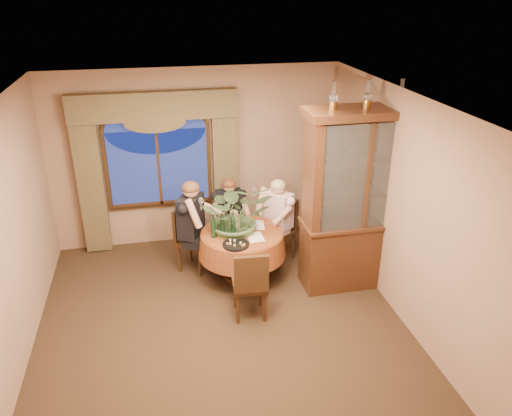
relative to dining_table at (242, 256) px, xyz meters
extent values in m
plane|color=black|center=(-0.45, -1.08, -0.38)|extent=(5.00, 5.00, 0.00)
plane|color=#916A51|center=(-0.45, 1.42, 1.02)|extent=(4.50, 0.00, 4.50)
plane|color=#916A51|center=(1.80, -1.08, 1.02)|extent=(0.00, 5.00, 5.00)
plane|color=white|center=(-0.45, -1.08, 2.42)|extent=(5.00, 5.00, 0.00)
cube|color=#4D4228|center=(-2.08, 1.30, 0.80)|extent=(0.38, 0.14, 2.32)
cube|color=#4D4228|center=(-0.02, 1.30, 0.80)|extent=(0.38, 0.14, 2.32)
cylinder|color=maroon|center=(0.00, 0.00, 0.00)|extent=(1.57, 1.57, 0.75)
cube|color=#351C10|center=(1.51, -0.40, 0.88)|extent=(1.54, 0.61, 2.51)
cube|color=black|center=(0.65, 0.47, 0.10)|extent=(0.59, 0.59, 0.96)
cube|color=black|center=(-0.04, 0.81, 0.10)|extent=(0.44, 0.44, 0.96)
cube|color=black|center=(-0.64, 0.43, 0.10)|extent=(0.58, 0.58, 0.96)
cube|color=black|center=(-0.07, -0.86, 0.10)|extent=(0.45, 0.45, 0.96)
imported|color=#415A36|center=(-0.06, 0.08, 1.00)|extent=(0.97, 1.08, 0.84)
imported|color=#495931|center=(0.05, -0.05, 0.40)|extent=(0.17, 0.17, 0.05)
cylinder|color=black|center=(-0.15, -0.36, 0.39)|extent=(0.36, 0.36, 0.02)
cylinder|color=black|center=(-0.13, -0.04, 0.54)|extent=(0.07, 0.07, 0.33)
cylinder|color=black|center=(-0.40, -0.06, 0.54)|extent=(0.07, 0.07, 0.33)
cylinder|color=tan|center=(-0.38, 0.06, 0.54)|extent=(0.07, 0.07, 0.33)
cylinder|color=black|center=(-0.28, -0.04, 0.54)|extent=(0.07, 0.07, 0.33)
cube|color=white|center=(0.15, -0.19, 0.38)|extent=(0.22, 0.31, 0.00)
cube|color=white|center=(0.24, 0.16, 0.38)|extent=(0.25, 0.33, 0.00)
camera|label=1|loc=(-1.09, -6.07, 3.55)|focal=35.00mm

